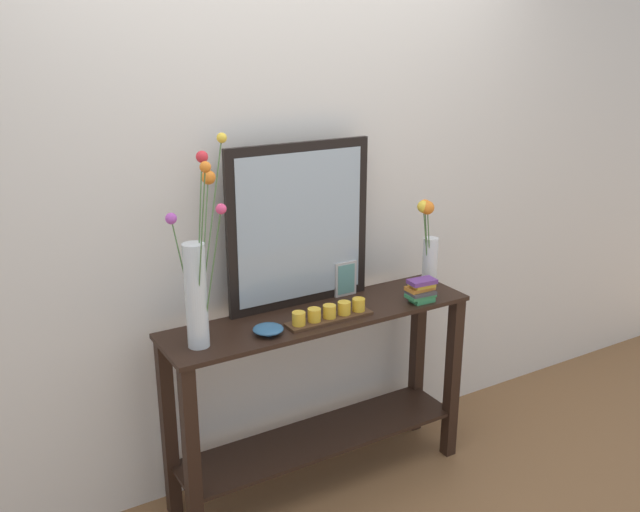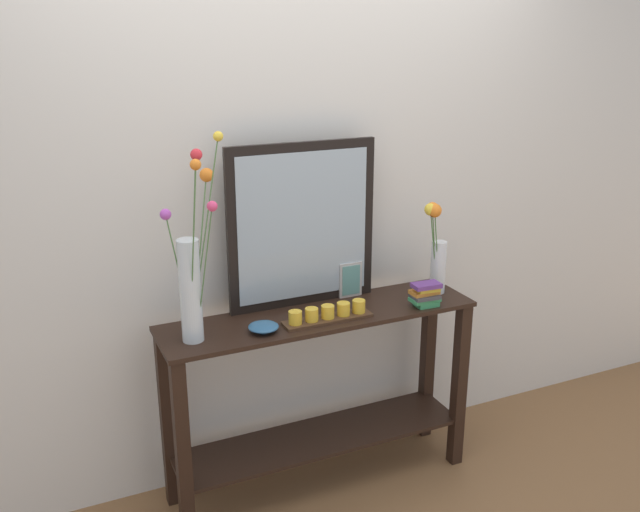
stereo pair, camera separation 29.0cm
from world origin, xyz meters
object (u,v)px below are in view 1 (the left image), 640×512
console_table (320,382)px  decorative_bowl (268,329)px  tall_vase_left (197,279)px  candle_tray (329,314)px  book_stack (421,290)px  picture_frame_small (346,279)px  vase_right (428,246)px  mirror_leaning (300,226)px

console_table → decorative_bowl: decorative_bowl is taller
tall_vase_left → decorative_bowl: (0.27, -0.04, -0.25)m
candle_tray → book_stack: size_ratio=3.00×
picture_frame_small → book_stack: (0.25, -0.24, -0.03)m
vase_right → picture_frame_small: (-0.37, 0.13, -0.13)m
console_table → candle_tray: (-0.00, -0.08, 0.36)m
book_stack → vase_right: bearing=42.2°
console_table → book_stack: (0.46, -0.11, 0.39)m
book_stack → tall_vase_left: bearing=175.6°
console_table → vase_right: (0.59, -0.00, 0.55)m
book_stack → console_table: bearing=166.7°
picture_frame_small → console_table: bearing=-149.1°
mirror_leaning → picture_frame_small: bearing=-4.1°
picture_frame_small → vase_right: bearing=-18.8°
vase_right → picture_frame_small: vase_right is taller
console_table → tall_vase_left: 0.83m
book_stack → candle_tray: bearing=176.1°
decorative_bowl → picture_frame_small: bearing=21.9°
mirror_leaning → vase_right: (0.60, -0.14, -0.15)m
candle_tray → book_stack: 0.47m
mirror_leaning → decorative_bowl: mirror_leaning is taller
tall_vase_left → candle_tray: 0.61m
vase_right → picture_frame_small: 0.42m
console_table → candle_tray: candle_tray is taller
candle_tray → picture_frame_small: size_ratio=2.41×
console_table → vase_right: vase_right is taller
vase_right → decorative_bowl: vase_right is taller
decorative_bowl → book_stack: bearing=-2.7°
mirror_leaning → decorative_bowl: bearing=-141.1°
console_table → vase_right: 0.80m
picture_frame_small → candle_tray: bearing=-136.0°
tall_vase_left → candle_tray: tall_vase_left is taller
vase_right → candle_tray: 0.62m
decorative_bowl → vase_right: bearing=4.8°
mirror_leaning → tall_vase_left: (-0.54, -0.18, -0.09)m
tall_vase_left → picture_frame_small: (0.77, 0.16, -0.19)m
tall_vase_left → picture_frame_small: tall_vase_left is taller
console_table → vase_right: size_ratio=3.16×
vase_right → book_stack: vase_right is taller
decorative_bowl → book_stack: (0.75, -0.04, 0.03)m
mirror_leaning → candle_tray: size_ratio=1.85×
console_table → picture_frame_small: size_ratio=8.59×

